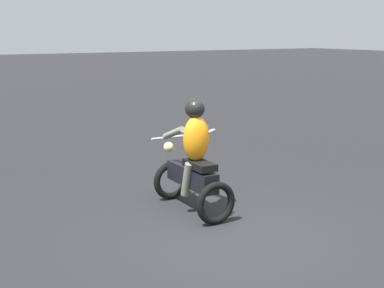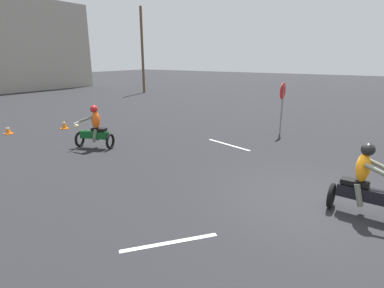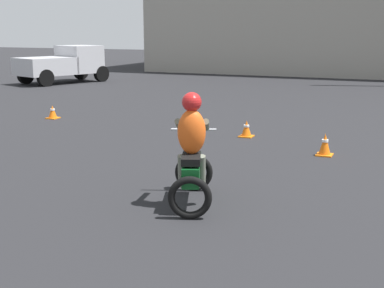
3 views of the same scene
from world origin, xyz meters
TOP-DOWN VIEW (x-y plane):
  - motorcycle_rider_background at (0.07, 7.93)m, footprint 1.08×1.55m
  - pickup_truck at (-12.71, 22.12)m, footprint 3.21×4.54m
  - traffic_cone_near_left at (1.31, 11.83)m, footprint 0.32×0.32m
  - traffic_cone_mid_center at (-0.73, 13.04)m, footprint 0.32×0.32m
  - traffic_cone_mid_left at (-6.65, 13.38)m, footprint 0.32×0.32m

SIDE VIEW (x-z plane):
  - traffic_cone_mid_left at x=-6.65m, z-range -0.01..0.37m
  - traffic_cone_mid_center at x=-0.73m, z-range -0.01..0.38m
  - traffic_cone_near_left at x=1.31m, z-range -0.01..0.45m
  - motorcycle_rider_background at x=0.07m, z-range -0.10..1.56m
  - pickup_truck at x=-12.71m, z-range 0.06..1.79m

